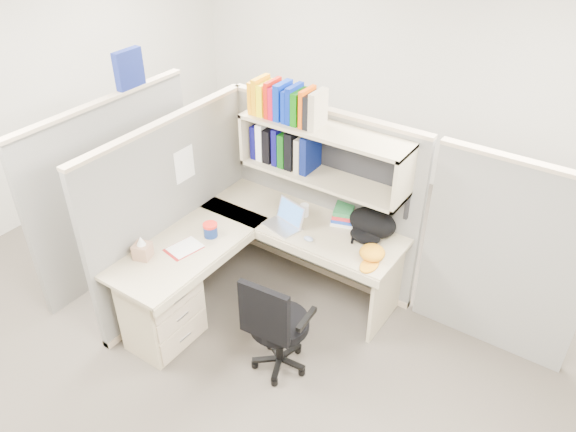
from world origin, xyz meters
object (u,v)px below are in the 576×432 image
Objects in this scene: laptop at (282,217)px; desk at (199,287)px; snack_canister at (210,230)px; task_chair at (277,338)px; backpack at (369,226)px.

desk is at bearing -100.16° from laptop.
desk is 0.46m from snack_canister.
snack_canister is 1.02m from task_chair.
task_chair is at bearing -107.54° from backpack.
task_chair is at bearing -19.53° from snack_canister.
backpack is (0.96, 0.97, 0.41)m from desk.
laptop is at bearing 122.11° from task_chair.
laptop is 0.58m from snack_canister.
laptop is 2.50× the size of snack_canister.
snack_canister reaches higher than desk.
laptop reaches higher than desk.
laptop reaches higher than snack_canister.
desk is 14.88× the size of snack_canister.
backpack reaches higher than task_chair.
snack_canister is at bearing -152.97° from backpack.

